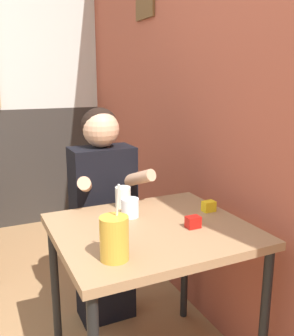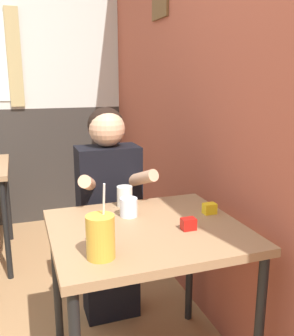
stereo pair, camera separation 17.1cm
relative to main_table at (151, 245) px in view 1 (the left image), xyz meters
name	(u,v)px [view 1 (the left image)]	position (x,y,z in m)	size (l,w,h in m)	color
brick_wall_right	(160,82)	(0.51, 0.92, 0.68)	(0.08, 4.59, 2.70)	#9E4C38
main_table	(151,245)	(0.00, 0.00, 0.00)	(0.82, 0.73, 0.75)	#93704C
person_seated	(103,214)	(-0.04, 0.53, -0.03)	(0.42, 0.40, 1.23)	black
cocktail_pitcher	(113,238)	(-0.25, -0.21, 0.16)	(0.10, 0.10, 0.28)	gold
glass_near_pitcher	(129,208)	(-0.04, 0.15, 0.13)	(0.08, 0.08, 0.09)	silver
glass_center	(122,197)	(-0.02, 0.30, 0.13)	(0.08, 0.08, 0.10)	silver
condiment_ketchup	(192,222)	(0.16, -0.08, 0.11)	(0.06, 0.04, 0.05)	#B7140F
condiment_mustard	(208,206)	(0.33, 0.06, 0.11)	(0.06, 0.04, 0.05)	yellow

